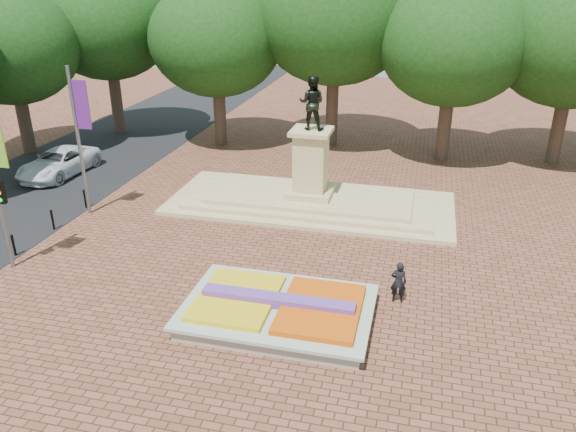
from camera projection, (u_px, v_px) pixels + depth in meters
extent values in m
plane|color=brown|center=(266.00, 286.00, 20.99)|extent=(90.00, 90.00, 0.00)
cube|color=black|center=(12.00, 200.00, 28.73)|extent=(9.00, 90.00, 0.02)
cube|color=gray|center=(278.00, 314.00, 18.91)|extent=(6.00, 4.00, 0.45)
cube|color=#B8C4B2|center=(278.00, 307.00, 18.79)|extent=(6.30, 4.30, 0.12)
cube|color=#DB470C|center=(320.00, 309.00, 18.42)|extent=(2.60, 3.40, 0.22)
cube|color=yellow|center=(237.00, 298.00, 19.07)|extent=(2.60, 3.40, 0.18)
cube|color=#5C338D|center=(278.00, 301.00, 18.70)|extent=(5.20, 0.55, 0.38)
cube|color=tan|center=(310.00, 203.00, 28.05)|extent=(14.00, 6.00, 0.20)
cube|color=tan|center=(310.00, 200.00, 27.96)|extent=(12.00, 5.00, 0.20)
cube|color=tan|center=(310.00, 196.00, 27.88)|extent=(10.00, 4.00, 0.20)
cube|color=tan|center=(310.00, 191.00, 27.78)|extent=(2.20, 2.20, 0.30)
cube|color=tan|center=(311.00, 162.00, 27.15)|extent=(1.50, 1.50, 2.80)
cube|color=tan|center=(311.00, 131.00, 26.54)|extent=(1.90, 1.90, 0.20)
imported|color=black|center=(312.00, 103.00, 26.00)|extent=(1.22, 0.95, 2.50)
cylinder|color=#3A2A1F|center=(119.00, 105.00, 39.68)|extent=(0.80, 0.80, 4.00)
ellipsoid|color=black|center=(110.00, 36.00, 37.77)|extent=(8.80, 8.80, 7.48)
cylinder|color=#3A2A1F|center=(225.00, 111.00, 37.91)|extent=(0.80, 0.80, 4.00)
ellipsoid|color=black|center=(222.00, 39.00, 36.01)|extent=(8.80, 8.80, 7.48)
cylinder|color=#3A2A1F|center=(327.00, 117.00, 36.36)|extent=(0.80, 0.80, 4.00)
ellipsoid|color=black|center=(329.00, 42.00, 34.46)|extent=(8.80, 8.80, 7.48)
cylinder|color=#3A2A1F|center=(438.00, 124.00, 34.82)|extent=(0.80, 0.80, 4.00)
ellipsoid|color=black|center=(447.00, 46.00, 32.91)|extent=(8.80, 8.80, 7.48)
cylinder|color=#3A2A1F|center=(560.00, 131.00, 33.27)|extent=(0.80, 0.80, 4.00)
ellipsoid|color=black|center=(576.00, 50.00, 31.37)|extent=(8.80, 8.80, 7.48)
cylinder|color=#3A2A1F|center=(30.00, 120.00, 36.05)|extent=(0.80, 0.80, 3.84)
ellipsoid|color=black|center=(16.00, 48.00, 34.23)|extent=(8.40, 8.40, 7.14)
cylinder|color=slate|center=(79.00, 143.00, 25.81)|extent=(0.16, 0.16, 7.00)
cube|color=#591B73|center=(82.00, 105.00, 24.98)|extent=(0.70, 0.04, 2.20)
cube|color=black|center=(1.00, 192.00, 21.01)|extent=(0.28, 0.18, 0.90)
cylinder|color=black|center=(14.00, 246.00, 22.99)|extent=(0.10, 0.10, 0.90)
sphere|color=black|center=(12.00, 236.00, 22.80)|extent=(0.12, 0.12, 0.12)
cylinder|color=black|center=(53.00, 221.00, 25.30)|extent=(0.10, 0.10, 0.90)
sphere|color=black|center=(51.00, 211.00, 25.11)|extent=(0.12, 0.12, 0.12)
cylinder|color=black|center=(85.00, 199.00, 27.61)|extent=(0.10, 0.10, 0.90)
sphere|color=black|center=(84.00, 191.00, 27.42)|extent=(0.12, 0.12, 0.12)
imported|color=silver|center=(58.00, 163.00, 31.90)|extent=(2.74, 5.43, 1.47)
imported|color=black|center=(398.00, 282.00, 19.72)|extent=(0.58, 0.39, 1.56)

